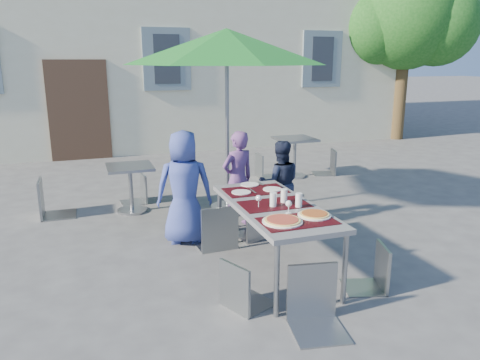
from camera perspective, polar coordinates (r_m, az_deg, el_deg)
name	(u,v)px	position (r m, az deg, el deg)	size (l,w,h in m)	color
ground	(321,302)	(4.63, 9.89, -14.40)	(90.00, 90.00, 0.00)	#444446
tree	(407,19)	(14.02, 19.67, 18.03)	(3.60, 3.00, 4.70)	#48371F
dining_table	(274,209)	(4.91, 4.19, -3.58)	(0.80, 1.85, 0.76)	#4A4B50
pizza_near_left	(282,221)	(4.37, 5.20, -4.95)	(0.38, 0.38, 0.03)	white
pizza_near_right	(314,214)	(4.57, 9.05, -4.17)	(0.32, 0.32, 0.03)	white
glassware	(283,199)	(4.81, 5.26, -2.34)	(0.46, 0.40, 0.15)	silver
place_settings	(255,188)	(5.43, 1.81, -1.04)	(0.64, 0.50, 0.01)	white
child_0	(184,187)	(5.73, -6.79, -0.90)	(0.69, 0.45, 1.41)	#374597
child_1	(238,179)	(6.26, -0.26, 0.08)	(0.48, 0.31, 1.31)	#643C7B
child_2	(280,183)	(6.34, 4.88, -0.42)	(0.57, 0.33, 1.17)	#181E35
chair_0	(217,200)	(5.52, -2.86, -2.42)	(0.48, 0.48, 1.03)	gray
chair_1	(257,197)	(5.84, 2.04, -2.11)	(0.49, 0.50, 0.94)	gray
chair_2	(286,190)	(6.04, 5.61, -1.28)	(0.54, 0.55, 0.98)	gray
chair_3	(242,257)	(4.24, 0.26, -9.34)	(0.51, 0.51, 0.87)	gray
chair_4	(375,242)	(4.77, 16.15, -7.23)	(0.48, 0.48, 0.86)	gray
chair_5	(317,262)	(3.99, 9.39, -9.85)	(0.51, 0.52, 1.00)	gray
patio_umbrella	(227,48)	(6.64, -1.64, 15.81)	(2.81, 2.81, 2.62)	#A6A9AE
cafe_table_0	(131,181)	(7.08, -13.20, -0.17)	(0.66, 0.66, 0.70)	#A6A9AE
bg_chair_l_0	(47,175)	(7.18, -22.50, 0.57)	(0.48, 0.47, 1.05)	gray
bg_chair_r_0	(137,172)	(7.52, -12.43, 0.92)	(0.41, 0.41, 0.85)	gray
cafe_table_1	(295,150)	(9.01, 6.69, 3.64)	(0.71, 0.71, 0.76)	#A6A9AE
bg_chair_l_1	(264,151)	(8.88, 2.93, 3.51)	(0.40, 0.39, 0.89)	gray
bg_chair_r_1	(329,147)	(9.33, 10.81, 3.96)	(0.51, 0.51, 0.92)	gray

